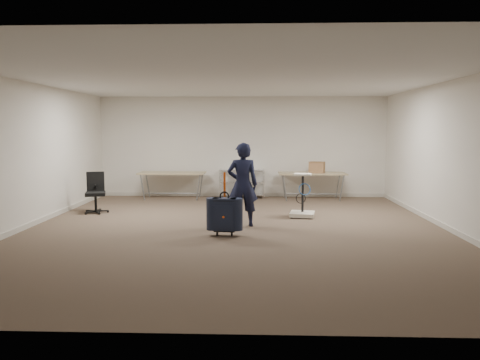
{
  "coord_description": "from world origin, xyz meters",
  "views": [
    {
      "loc": [
        0.4,
        -8.65,
        1.89
      ],
      "look_at": [
        0.08,
        0.3,
        0.92
      ],
      "focal_mm": 35.0,
      "sensor_mm": 36.0,
      "label": 1
    }
  ],
  "objects": [
    {
      "name": "wire_shelf",
      "position": [
        0.0,
        4.2,
        0.44
      ],
      "size": [
        1.22,
        0.47,
        0.8
      ],
      "color": "silver",
      "rests_on": "ground"
    },
    {
      "name": "cardboard_box",
      "position": [
        2.03,
        3.96,
        0.88
      ],
      "size": [
        0.47,
        0.41,
        0.3
      ],
      "primitive_type": "cube",
      "rotation": [
        0.0,
        0.0,
        -0.33
      ],
      "color": "#885F3F",
      "rests_on": "folding_table_right"
    },
    {
      "name": "office_chair",
      "position": [
        -3.26,
        1.75,
        0.28
      ],
      "size": [
        0.56,
        0.56,
        0.93
      ],
      "color": "black",
      "rests_on": "ground"
    },
    {
      "name": "equipment_cart",
      "position": [
        1.39,
        1.4,
        0.25
      ],
      "size": [
        0.6,
        0.6,
        0.95
      ],
      "color": "beige",
      "rests_on": "ground"
    },
    {
      "name": "folding_table_right",
      "position": [
        1.9,
        3.95,
        0.68
      ],
      "size": [
        1.8,
        0.75,
        0.73
      ],
      "color": "#93805A",
      "rests_on": "ground"
    },
    {
      "name": "room_shell",
      "position": [
        0.0,
        1.38,
        0.05
      ],
      "size": [
        8.0,
        9.0,
        9.0
      ],
      "color": "beige",
      "rests_on": "ground"
    },
    {
      "name": "ground",
      "position": [
        0.0,
        0.0,
        0.0
      ],
      "size": [
        9.0,
        9.0,
        0.0
      ],
      "primitive_type": "plane",
      "color": "#4E412F",
      "rests_on": "ground"
    },
    {
      "name": "folding_table_left",
      "position": [
        -1.9,
        3.95,
        0.68
      ],
      "size": [
        1.8,
        0.75,
        0.73
      ],
      "color": "#93805A",
      "rests_on": "ground"
    },
    {
      "name": "suitcase",
      "position": [
        -0.17,
        -0.47,
        0.39
      ],
      "size": [
        0.43,
        0.27,
        1.14
      ],
      "color": "black",
      "rests_on": "ground"
    },
    {
      "name": "person",
      "position": [
        0.13,
        0.4,
        0.82
      ],
      "size": [
        0.63,
        0.45,
        1.64
      ],
      "primitive_type": "imported",
      "rotation": [
        0.0,
        0.0,
        3.24
      ],
      "color": "black",
      "rests_on": "ground"
    }
  ]
}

